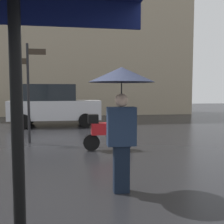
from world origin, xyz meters
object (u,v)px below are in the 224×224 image
Objects in this scene: parked_scooter at (107,130)px; parked_car_left at (55,105)px; street_signpost at (28,83)px; pedestrian_with_umbrella at (122,92)px.

parked_car_left reaches higher than parked_scooter.
parked_scooter is 2.98m from street_signpost.
pedestrian_with_umbrella is at bearing -115.25° from parked_scooter.
parked_scooter is at bearing -30.87° from street_signpost.
pedestrian_with_umbrella reaches higher than parked_car_left.
parked_car_left is (-1.75, 5.59, 0.44)m from parked_scooter.
parked_car_left is at bearing 85.50° from parked_scooter.
pedestrian_with_umbrella is at bearing -64.57° from street_signpost.
street_signpost is (-2.28, 1.37, 1.34)m from parked_scooter.
parked_scooter is (0.18, 3.06, -1.08)m from pedestrian_with_umbrella.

